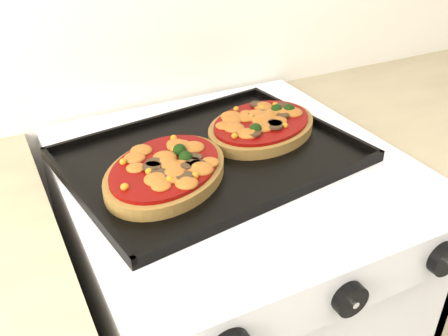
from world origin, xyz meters
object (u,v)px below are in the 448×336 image
stove (231,330)px  pizza_right (262,125)px  baking_tray (211,154)px  pizza_left (166,170)px

stove → pizza_right: 0.49m
stove → pizza_right: (0.09, 0.05, 0.48)m
stove → pizza_right: bearing=28.6°
baking_tray → pizza_right: pizza_right is taller
baking_tray → pizza_right: bearing=7.3°
stove → pizza_left: pizza_left is taller
baking_tray → pizza_right: 0.13m
pizza_left → stove: bearing=9.9°
pizza_left → pizza_right: bearing=17.7°
stove → baking_tray: 0.47m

